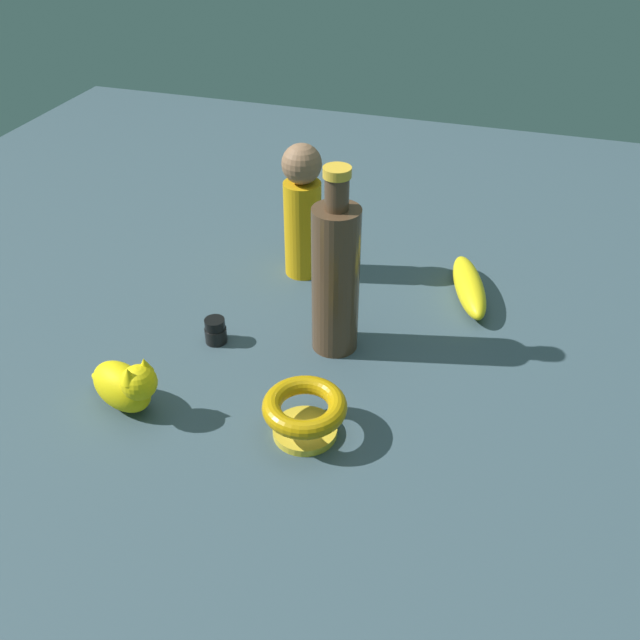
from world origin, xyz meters
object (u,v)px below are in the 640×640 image
(nail_polish_jar, at_px, (216,331))
(banana, at_px, (469,286))
(cat_figurine, at_px, (125,385))
(bottle_tall, at_px, (336,276))
(bowl, at_px, (305,411))
(person_figure_adult, at_px, (302,210))

(nail_polish_jar, bearing_deg, banana, 123.93)
(banana, relative_size, cat_figurine, 1.42)
(bottle_tall, distance_m, banana, 0.27)
(banana, distance_m, cat_figurine, 0.55)
(bottle_tall, bearing_deg, cat_figurine, -45.95)
(banana, bearing_deg, nail_polish_jar, -73.55)
(bowl, bearing_deg, cat_figurine, -84.19)
(bowl, bearing_deg, nail_polish_jar, -127.47)
(bowl, distance_m, banana, 0.40)
(bottle_tall, xyz_separation_m, banana, (-0.18, 0.17, -0.10))
(bowl, xyz_separation_m, cat_figurine, (0.02, -0.23, 0.00))
(cat_figurine, bearing_deg, nail_polish_jar, 163.78)
(bowl, relative_size, bottle_tall, 0.38)
(nail_polish_jar, distance_m, cat_figurine, 0.17)
(cat_figurine, bearing_deg, bottle_tall, 134.05)
(bowl, height_order, bottle_tall, bottle_tall)
(nail_polish_jar, bearing_deg, bowl, 52.53)
(bowl, xyz_separation_m, banana, (-0.37, 0.15, -0.02))
(person_figure_adult, height_order, cat_figurine, person_figure_adult)
(banana, xyz_separation_m, cat_figurine, (0.39, -0.39, 0.02))
(bowl, height_order, nail_polish_jar, bowl)
(person_figure_adult, bearing_deg, cat_figurine, -15.46)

